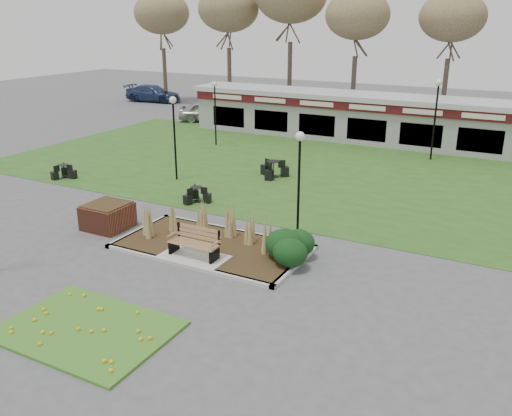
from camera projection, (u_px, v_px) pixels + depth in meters
The scene contains 18 objects.
ground at pixel (192, 262), 17.36m from camera, with size 100.00×100.00×0.00m, color #515154.
lawn at pixel (326, 172), 27.34m from camera, with size 34.00×16.00×0.02m, color #2B571B.
flower_bed at pixel (87, 329), 13.50m from camera, with size 4.20×3.00×0.16m.
planting_bed at pixel (247, 244), 17.79m from camera, with size 6.75×3.40×1.27m.
park_bench at pixel (195, 242), 17.37m from camera, with size 1.70×0.66×0.93m.
brick_planter at pixel (108, 216), 19.98m from camera, with size 1.50×1.50×0.95m.
food_pavilion at pixel (374, 118), 33.48m from camera, with size 24.60×3.40×2.90m.
tree_backdrop at pixel (414, 2), 37.86m from camera, with size 47.24×5.24×10.36m.
lamp_post_near_right at pixel (299, 162), 18.27m from camera, with size 0.32×0.32×3.82m.
lamp_post_mid_left at pixel (174, 120), 25.10m from camera, with size 0.33×0.33×3.97m.
lamp_post_far_right at pixel (437, 102), 28.61m from camera, with size 0.36×0.36×4.33m.
lamp_post_far_left at pixel (215, 99), 32.15m from camera, with size 0.32×0.32×3.82m.
bistro_set_a at pixel (64, 173), 26.24m from camera, with size 1.18×1.19×0.65m.
bistro_set_b at pixel (273, 172), 26.36m from camera, with size 1.48×1.38×0.79m.
bistro_set_c at pixel (197, 197), 22.84m from camera, with size 1.17×1.19×0.65m.
car_silver at pixel (209, 111), 40.22m from camera, with size 1.79×4.46×1.52m, color #AAAAAE.
car_black at pixel (289, 110), 41.31m from camera, with size 1.37×3.93×1.29m, color black.
car_blue at pixel (153, 93), 49.62m from camera, with size 2.10×5.17×1.50m, color navy.
Camera 1 is at (9.23, -12.97, 7.42)m, focal length 38.00 mm.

